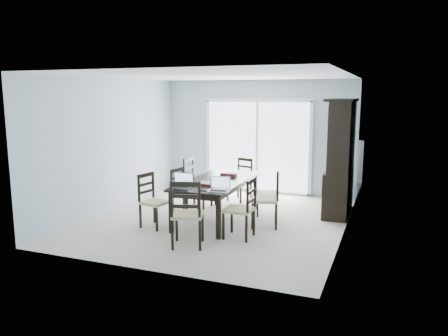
# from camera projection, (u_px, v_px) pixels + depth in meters

# --- Properties ---
(floor) EXTENTS (5.00, 5.00, 0.00)m
(floor) POSITION_uv_depth(u_px,v_px,m) (218.00, 220.00, 8.04)
(floor) COLOR beige
(floor) RESTS_ON ground
(ceiling) EXTENTS (5.00, 5.00, 0.00)m
(ceiling) POSITION_uv_depth(u_px,v_px,m) (217.00, 76.00, 7.60)
(ceiling) COLOR white
(ceiling) RESTS_ON back_wall
(back_wall) EXTENTS (4.50, 0.02, 2.60)m
(back_wall) POSITION_uv_depth(u_px,v_px,m) (258.00, 137.00, 10.11)
(back_wall) COLOR #A5B8C5
(back_wall) RESTS_ON floor
(wall_left) EXTENTS (0.02, 5.00, 2.60)m
(wall_left) POSITION_uv_depth(u_px,v_px,m) (112.00, 144.00, 8.61)
(wall_left) COLOR #A5B8C5
(wall_left) RESTS_ON floor
(wall_right) EXTENTS (0.02, 5.00, 2.60)m
(wall_right) POSITION_uv_depth(u_px,v_px,m) (347.00, 156.00, 7.02)
(wall_right) COLOR #A5B8C5
(wall_right) RESTS_ON floor
(balcony) EXTENTS (4.50, 2.00, 0.10)m
(balcony) POSITION_uv_depth(u_px,v_px,m) (268.00, 185.00, 11.26)
(balcony) COLOR gray
(balcony) RESTS_ON ground
(railing) EXTENTS (4.50, 0.06, 1.10)m
(railing) POSITION_uv_depth(u_px,v_px,m) (278.00, 157.00, 12.08)
(railing) COLOR #99999E
(railing) RESTS_ON balcony
(dining_table) EXTENTS (1.00, 2.20, 0.75)m
(dining_table) POSITION_uv_depth(u_px,v_px,m) (217.00, 184.00, 7.92)
(dining_table) COLOR black
(dining_table) RESTS_ON floor
(china_hutch) EXTENTS (0.50, 1.38, 2.20)m
(china_hutch) POSITION_uv_depth(u_px,v_px,m) (341.00, 159.00, 8.29)
(china_hutch) COLOR black
(china_hutch) RESTS_ON floor
(sliding_door) EXTENTS (2.52, 0.05, 2.18)m
(sliding_door) POSITION_uv_depth(u_px,v_px,m) (257.00, 146.00, 10.13)
(sliding_door) COLOR silver
(sliding_door) RESTS_ON floor
(chair_left_near) EXTENTS (0.49, 0.48, 1.08)m
(chair_left_near) POSITION_uv_depth(u_px,v_px,m) (151.00, 194.00, 7.55)
(chair_left_near) COLOR black
(chair_left_near) RESTS_ON floor
(chair_left_mid) EXTENTS (0.46, 0.45, 1.03)m
(chair_left_mid) POSITION_uv_depth(u_px,v_px,m) (181.00, 187.00, 8.30)
(chair_left_mid) COLOR black
(chair_left_mid) RESTS_ON floor
(chair_left_far) EXTENTS (0.46, 0.45, 1.17)m
(chair_left_far) POSITION_uv_depth(u_px,v_px,m) (194.00, 177.00, 8.85)
(chair_left_far) COLOR black
(chair_left_far) RESTS_ON floor
(chair_right_near) EXTENTS (0.44, 0.43, 1.13)m
(chair_right_near) POSITION_uv_depth(u_px,v_px,m) (245.00, 202.00, 6.91)
(chair_right_near) COLOR black
(chair_right_near) RESTS_ON floor
(chair_right_mid) EXTENTS (0.56, 0.55, 1.19)m
(chair_right_mid) POSITION_uv_depth(u_px,v_px,m) (271.00, 191.00, 7.52)
(chair_right_mid) COLOR black
(chair_right_mid) RESTS_ON floor
(chair_right_far) EXTENTS (0.49, 0.48, 1.03)m
(chair_right_far) POSITION_uv_depth(u_px,v_px,m) (272.00, 187.00, 8.24)
(chair_right_far) COLOR black
(chair_right_far) RESTS_ON floor
(chair_end_near) EXTENTS (0.57, 0.58, 1.20)m
(chair_end_near) POSITION_uv_depth(u_px,v_px,m) (187.00, 207.00, 6.46)
(chair_end_near) COLOR black
(chair_end_near) RESTS_ON floor
(chair_end_far) EXTENTS (0.51, 0.52, 1.06)m
(chair_end_far) POSITION_uv_depth(u_px,v_px,m) (242.00, 175.00, 9.44)
(chair_end_far) COLOR black
(chair_end_far) RESTS_ON floor
(laptop_dark) EXTENTS (0.38, 0.27, 0.25)m
(laptop_dark) POSITION_uv_depth(u_px,v_px,m) (180.00, 185.00, 7.17)
(laptop_dark) COLOR black
(laptop_dark) RESTS_ON dining_table
(laptop_silver) EXTENTS (0.37, 0.29, 0.23)m
(laptop_silver) POSITION_uv_depth(u_px,v_px,m) (219.00, 188.00, 6.94)
(laptop_silver) COLOR silver
(laptop_silver) RESTS_ON dining_table
(book_stack) EXTENTS (0.29, 0.23, 0.04)m
(book_stack) POSITION_uv_depth(u_px,v_px,m) (206.00, 184.00, 7.45)
(book_stack) COLOR maroon
(book_stack) RESTS_ON dining_table
(cell_phone) EXTENTS (0.12, 0.09, 0.01)m
(cell_phone) POSITION_uv_depth(u_px,v_px,m) (204.00, 191.00, 6.99)
(cell_phone) COLOR black
(cell_phone) RESTS_ON dining_table
(game_box) EXTENTS (0.30, 0.16, 0.07)m
(game_box) POSITION_uv_depth(u_px,v_px,m) (229.00, 175.00, 8.17)
(game_box) COLOR #44100D
(game_box) RESTS_ON dining_table
(hot_tub) EXTENTS (1.99, 1.86, 0.87)m
(hot_tub) POSITION_uv_depth(u_px,v_px,m) (244.00, 165.00, 11.56)
(hot_tub) COLOR brown
(hot_tub) RESTS_ON balcony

